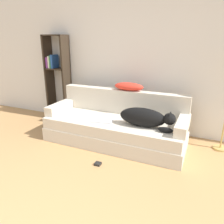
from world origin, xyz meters
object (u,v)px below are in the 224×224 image
Objects in this scene: bookshelf at (57,73)px; power_adapter at (98,164)px; dog at (145,118)px; throw_pillow at (129,86)px; couch at (115,131)px; laptop at (103,120)px.

bookshelf reaches higher than power_adapter.
dog reaches higher than power_adapter.
couch is at bearing -104.36° from throw_pillow.
laptop is 0.69m from throw_pillow.
bookshelf reaches higher than couch.
laptop is at bearing -27.39° from bookshelf.
throw_pillow is at bearing 53.27° from laptop.
couch is 0.60m from dog.
dog is (0.50, -0.08, 0.33)m from couch.
power_adapter is (1.52, -1.25, -0.90)m from bookshelf.
laptop is at bearing -116.38° from throw_pillow.
laptop is at bearing -140.66° from couch.
couch reaches higher than power_adapter.
laptop is (-0.64, -0.03, -0.13)m from dog.
couch is 2.75× the size of dog.
bookshelf is (-1.46, 0.56, 0.73)m from couch.
throw_pillow reaches higher than couch.
power_adapter is at bearing -80.51° from laptop.
dog is 0.68m from throw_pillow.
bookshelf reaches higher than dog.
couch is 0.71m from power_adapter.
throw_pillow is at bearing -7.68° from bookshelf.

